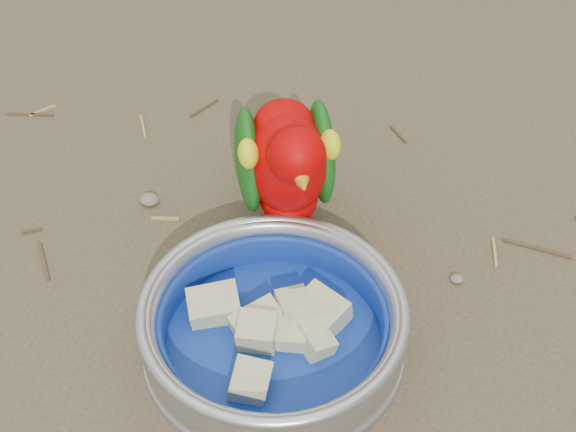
% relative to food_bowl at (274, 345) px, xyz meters
% --- Properties ---
extents(ground, '(60.00, 60.00, 0.00)m').
position_rel_food_bowl_xyz_m(ground, '(-0.11, -0.09, -0.01)').
color(ground, brown).
extents(food_bowl, '(0.24, 0.24, 0.02)m').
position_rel_food_bowl_xyz_m(food_bowl, '(0.00, 0.00, 0.00)').
color(food_bowl, '#B2B2BA').
rests_on(food_bowl, ground).
extents(bowl_wall, '(0.24, 0.24, 0.04)m').
position_rel_food_bowl_xyz_m(bowl_wall, '(0.00, 0.00, 0.03)').
color(bowl_wall, '#B2B2BA').
rests_on(bowl_wall, food_bowl).
extents(fruit_wedges, '(0.14, 0.14, 0.03)m').
position_rel_food_bowl_xyz_m(fruit_wedges, '(0.00, 0.00, 0.02)').
color(fruit_wedges, '#C3BE88').
rests_on(fruit_wedges, food_bowl).
extents(lory_parrot, '(0.19, 0.23, 0.17)m').
position_rel_food_bowl_xyz_m(lory_parrot, '(-0.04, 0.15, 0.08)').
color(lory_parrot, '#AD0000').
rests_on(lory_parrot, ground).
extents(ground_debris, '(0.90, 0.80, 0.01)m').
position_rel_food_bowl_xyz_m(ground_debris, '(-0.13, -0.05, -0.01)').
color(ground_debris, '#A58846').
rests_on(ground_debris, ground).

